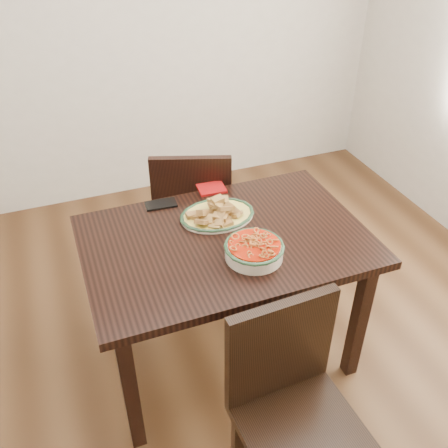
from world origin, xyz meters
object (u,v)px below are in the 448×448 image
object	(u,v)px
noodle_bowl	(254,248)
smartphone	(161,204)
fish_plate	(217,209)
dining_table	(226,254)
chair_far	(193,210)
chair_near	(292,400)

from	to	relation	value
noodle_bowl	smartphone	world-z (taller)	noodle_bowl
fish_plate	noodle_bowl	distance (m)	0.33
dining_table	chair_far	distance (m)	0.64
smartphone	dining_table	bearing A→B (deg)	-56.62
chair_near	noodle_bowl	world-z (taller)	chair_near
dining_table	smartphone	distance (m)	0.42
dining_table	smartphone	size ratio (longest dim) A/B	8.36
dining_table	fish_plate	size ratio (longest dim) A/B	3.61
fish_plate	smartphone	distance (m)	0.29
chair_near	smartphone	bearing A→B (deg)	97.60
chair_near	noodle_bowl	xyz separation A→B (m)	(0.07, 0.52, 0.29)
fish_plate	noodle_bowl	size ratio (longest dim) A/B	1.36
dining_table	smartphone	world-z (taller)	smartphone
fish_plate	smartphone	world-z (taller)	fish_plate
chair_near	fish_plate	world-z (taller)	chair_near
chair_near	fish_plate	distance (m)	0.90
noodle_bowl	smartphone	size ratio (longest dim) A/B	1.70
chair_near	noodle_bowl	distance (m)	0.61
noodle_bowl	smartphone	bearing A→B (deg)	116.52
chair_far	smartphone	world-z (taller)	chair_far
fish_plate	smartphone	bearing A→B (deg)	138.47
fish_plate	noodle_bowl	bearing A→B (deg)	-82.74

